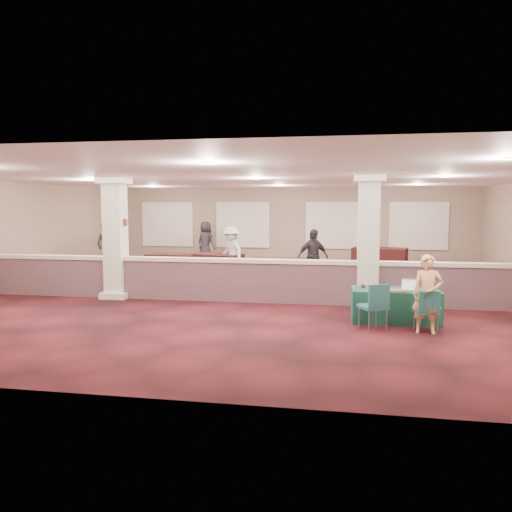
% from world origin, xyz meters
% --- Properties ---
extents(ground, '(16.00, 16.00, 0.00)m').
position_xyz_m(ground, '(0.00, 0.00, 0.00)').
color(ground, '#4E131A').
rests_on(ground, ground).
extents(wall_back, '(16.00, 0.04, 3.20)m').
position_xyz_m(wall_back, '(0.00, 8.00, 1.60)').
color(wall_back, '#85695C').
rests_on(wall_back, ground).
extents(wall_front, '(16.00, 0.04, 3.20)m').
position_xyz_m(wall_front, '(0.00, -8.00, 1.60)').
color(wall_front, '#85695C').
rests_on(wall_front, ground).
extents(wall_left, '(0.04, 16.00, 3.20)m').
position_xyz_m(wall_left, '(-8.00, 0.00, 1.60)').
color(wall_left, '#85695C').
rests_on(wall_left, ground).
extents(ceiling, '(16.00, 16.00, 0.02)m').
position_xyz_m(ceiling, '(0.00, 0.00, 3.20)').
color(ceiling, white).
rests_on(ceiling, wall_back).
extents(partition_wall, '(15.60, 0.28, 1.10)m').
position_xyz_m(partition_wall, '(0.00, -1.50, 0.57)').
color(partition_wall, brown).
rests_on(partition_wall, ground).
extents(column_left, '(0.72, 0.72, 3.20)m').
position_xyz_m(column_left, '(-3.50, -1.50, 1.64)').
color(column_left, white).
rests_on(column_left, ground).
extents(column_right, '(0.72, 0.72, 3.20)m').
position_xyz_m(column_right, '(3.00, -1.50, 1.64)').
color(column_right, white).
rests_on(column_right, ground).
extents(sconce_left, '(0.12, 0.12, 0.18)m').
position_xyz_m(sconce_left, '(-3.78, -1.50, 2.00)').
color(sconce_left, brown).
rests_on(sconce_left, column_left).
extents(sconce_right, '(0.12, 0.12, 0.18)m').
position_xyz_m(sconce_right, '(-3.22, -1.50, 2.00)').
color(sconce_right, brown).
rests_on(sconce_right, column_left).
extents(near_table, '(1.80, 0.93, 0.69)m').
position_xyz_m(near_table, '(3.50, -3.09, 0.34)').
color(near_table, '#0F372B').
rests_on(near_table, ground).
extents(conf_chair_main, '(0.47, 0.47, 0.82)m').
position_xyz_m(conf_chair_main, '(4.01, -3.97, 0.49)').
color(conf_chair_main, '#1E5758').
rests_on(conf_chair_main, ground).
extents(conf_chair_side, '(0.63, 0.63, 0.93)m').
position_xyz_m(conf_chair_side, '(3.04, -3.99, 0.55)').
color(conf_chair_side, '#1E5758').
rests_on(conf_chair_side, ground).
extents(woman, '(0.57, 0.40, 1.51)m').
position_xyz_m(woman, '(4.00, -4.00, 0.75)').
color(woman, tan).
rests_on(woman, ground).
extents(far_table_front_left, '(2.00, 1.04, 0.80)m').
position_xyz_m(far_table_front_left, '(-6.50, 0.30, 0.40)').
color(far_table_front_left, black).
rests_on(far_table_front_left, ground).
extents(far_table_front_center, '(1.85, 0.98, 0.74)m').
position_xyz_m(far_table_front_center, '(0.29, 2.03, 0.37)').
color(far_table_front_center, black).
rests_on(far_table_front_center, ground).
extents(far_table_front_right, '(1.78, 1.03, 0.69)m').
position_xyz_m(far_table_front_right, '(3.72, 0.99, 0.34)').
color(far_table_front_right, black).
rests_on(far_table_front_right, ground).
extents(far_table_back_left, '(1.85, 1.03, 0.73)m').
position_xyz_m(far_table_back_left, '(-3.60, 3.20, 0.36)').
color(far_table_back_left, black).
rests_on(far_table_back_left, ground).
extents(far_table_back_center, '(2.05, 1.48, 0.75)m').
position_xyz_m(far_table_back_center, '(-2.00, 3.20, 0.37)').
color(far_table_back_center, black).
rests_on(far_table_back_center, ground).
extents(far_table_back_right, '(2.20, 1.48, 0.81)m').
position_xyz_m(far_table_back_right, '(3.81, 6.06, 0.41)').
color(far_table_back_right, black).
rests_on(far_table_back_right, ground).
extents(attendee_a, '(0.87, 0.48, 1.82)m').
position_xyz_m(attendee_a, '(-6.50, 4.00, 0.91)').
color(attendee_a, black).
rests_on(attendee_a, ground).
extents(attendee_b, '(1.15, 1.12, 1.72)m').
position_xyz_m(attendee_b, '(-1.40, 3.00, 0.86)').
color(attendee_b, beige).
rests_on(attendee_b, ground).
extents(attendee_c, '(1.12, 0.92, 1.73)m').
position_xyz_m(attendee_c, '(1.50, 1.50, 0.86)').
color(attendee_c, black).
rests_on(attendee_c, ground).
extents(attendee_d, '(0.99, 0.79, 1.77)m').
position_xyz_m(attendee_d, '(-3.44, 7.00, 0.89)').
color(attendee_d, black).
rests_on(attendee_d, ground).
extents(laptop_base, '(0.31, 0.22, 0.02)m').
position_xyz_m(laptop_base, '(3.78, -3.13, 0.69)').
color(laptop_base, silver).
rests_on(laptop_base, near_table).
extents(laptop_screen, '(0.31, 0.02, 0.21)m').
position_xyz_m(laptop_screen, '(3.78, -3.03, 0.81)').
color(laptop_screen, silver).
rests_on(laptop_screen, near_table).
extents(screen_glow, '(0.28, 0.01, 0.18)m').
position_xyz_m(screen_glow, '(3.78, -3.03, 0.79)').
color(screen_glow, silver).
rests_on(screen_glow, near_table).
extents(knitting, '(0.38, 0.29, 0.03)m').
position_xyz_m(knitting, '(3.55, -3.33, 0.70)').
color(knitting, '#B56C1D').
rests_on(knitting, near_table).
extents(yarn_cream, '(0.10, 0.10, 0.10)m').
position_xyz_m(yarn_cream, '(2.99, -3.20, 0.74)').
color(yarn_cream, beige).
rests_on(yarn_cream, near_table).
extents(yarn_red, '(0.09, 0.09, 0.09)m').
position_xyz_m(yarn_red, '(2.84, -3.06, 0.73)').
color(yarn_red, '#5D1E12').
rests_on(yarn_red, near_table).
extents(yarn_grey, '(0.10, 0.10, 0.10)m').
position_xyz_m(yarn_grey, '(3.08, -2.99, 0.73)').
color(yarn_grey, '#4C4B50').
rests_on(yarn_grey, near_table).
extents(scissors, '(0.11, 0.03, 0.01)m').
position_xyz_m(scissors, '(4.12, -3.34, 0.69)').
color(scissors, '#AD1221').
rests_on(scissors, near_table).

